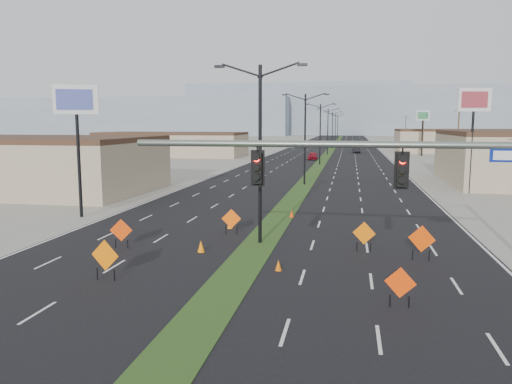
% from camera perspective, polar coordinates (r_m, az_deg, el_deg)
% --- Properties ---
extents(ground, '(600.00, 600.00, 0.00)m').
position_cam_1_polar(ground, '(17.63, -6.73, -14.94)').
color(ground, gray).
rests_on(ground, ground).
extents(road_surface, '(25.00, 400.00, 0.02)m').
position_cam_1_polar(road_surface, '(115.79, 8.24, 4.38)').
color(road_surface, black).
rests_on(road_surface, ground).
extents(median_strip, '(2.00, 400.00, 0.04)m').
position_cam_1_polar(median_strip, '(115.79, 8.24, 4.38)').
color(median_strip, '#274B1A').
rests_on(median_strip, ground).
extents(building_sw_far, '(30.00, 14.00, 4.50)m').
position_cam_1_polar(building_sw_far, '(107.16, -9.54, 5.29)').
color(building_sw_far, tan).
rests_on(building_sw_far, ground).
extents(building_se_far, '(44.00, 16.00, 5.00)m').
position_cam_1_polar(building_se_far, '(129.84, 25.54, 5.17)').
color(building_se_far, tan).
rests_on(building_se_far, ground).
extents(mesa_west, '(180.00, 50.00, 22.00)m').
position_cam_1_polar(mesa_west, '(320.85, -12.37, 8.40)').
color(mesa_west, gray).
rests_on(mesa_west, ground).
extents(mesa_center, '(220.00, 50.00, 28.00)m').
position_cam_1_polar(mesa_center, '(317.51, 17.23, 8.79)').
color(mesa_center, gray).
rests_on(mesa_center, ground).
extents(mesa_backdrop, '(140.00, 50.00, 32.00)m').
position_cam_1_polar(mesa_backdrop, '(337.43, 4.80, 9.37)').
color(mesa_backdrop, gray).
rests_on(mesa_backdrop, ground).
extents(signal_mast, '(16.30, 0.60, 8.00)m').
position_cam_1_polar(signal_mast, '(17.97, 22.18, 0.80)').
color(signal_mast, slate).
rests_on(signal_mast, ground).
extents(streetlight_0, '(5.15, 0.24, 10.02)m').
position_cam_1_polar(streetlight_0, '(27.96, 0.47, 4.98)').
color(streetlight_0, black).
rests_on(streetlight_0, ground).
extents(streetlight_1, '(5.15, 0.24, 10.02)m').
position_cam_1_polar(streetlight_1, '(55.73, 5.62, 6.37)').
color(streetlight_1, black).
rests_on(streetlight_1, ground).
extents(streetlight_2, '(5.15, 0.24, 10.02)m').
position_cam_1_polar(streetlight_2, '(83.65, 7.34, 6.82)').
color(streetlight_2, black).
rests_on(streetlight_2, ground).
extents(streetlight_3, '(5.15, 0.24, 10.02)m').
position_cam_1_polar(streetlight_3, '(111.61, 8.20, 7.04)').
color(streetlight_3, black).
rests_on(streetlight_3, ground).
extents(streetlight_4, '(5.15, 0.24, 10.02)m').
position_cam_1_polar(streetlight_4, '(139.58, 8.72, 7.18)').
color(streetlight_4, black).
rests_on(streetlight_4, ground).
extents(streetlight_5, '(5.15, 0.24, 10.02)m').
position_cam_1_polar(streetlight_5, '(167.57, 9.07, 7.26)').
color(streetlight_5, black).
rests_on(streetlight_5, ground).
extents(streetlight_6, '(5.15, 0.24, 10.02)m').
position_cam_1_polar(streetlight_6, '(195.55, 9.31, 7.33)').
color(streetlight_6, black).
rests_on(streetlight_6, ground).
extents(utility_pole_1, '(1.60, 0.20, 9.00)m').
position_cam_1_polar(utility_pole_1, '(77.00, 22.06, 5.68)').
color(utility_pole_1, '#4C3823').
rests_on(utility_pole_1, ground).
extents(utility_pole_2, '(1.60, 0.20, 9.00)m').
position_cam_1_polar(utility_pole_2, '(111.53, 18.56, 6.33)').
color(utility_pole_2, '#4C3823').
rests_on(utility_pole_2, ground).
extents(utility_pole_3, '(1.60, 0.20, 9.00)m').
position_cam_1_polar(utility_pole_3, '(146.28, 16.71, 6.67)').
color(utility_pole_3, '#4C3823').
rests_on(utility_pole_3, ground).
extents(car_left, '(1.79, 4.31, 1.46)m').
position_cam_1_polar(car_left, '(95.24, 6.49, 4.13)').
color(car_left, maroon).
rests_on(car_left, ground).
extents(car_mid, '(1.94, 4.70, 1.51)m').
position_cam_1_polar(car_mid, '(118.70, 11.39, 4.76)').
color(car_mid, black).
rests_on(car_mid, ground).
extents(car_far, '(2.47, 5.05, 1.41)m').
position_cam_1_polar(car_far, '(139.54, 4.09, 5.31)').
color(car_far, '#B7BEC1').
rests_on(car_far, ground).
extents(construction_sign_0, '(1.36, 0.25, 1.83)m').
position_cam_1_polar(construction_sign_0, '(22.77, -16.87, -7.08)').
color(construction_sign_0, orange).
rests_on(construction_sign_0, ground).
extents(construction_sign_1, '(1.22, 0.26, 1.64)m').
position_cam_1_polar(construction_sign_1, '(28.32, -15.16, -4.35)').
color(construction_sign_1, '#EA3E04').
rests_on(construction_sign_1, ground).
extents(construction_sign_2, '(1.20, 0.22, 1.60)m').
position_cam_1_polar(construction_sign_2, '(30.76, -2.84, -3.17)').
color(construction_sign_2, '#FF5705').
rests_on(construction_sign_2, ground).
extents(construction_sign_3, '(1.20, 0.30, 1.63)m').
position_cam_1_polar(construction_sign_3, '(27.26, 12.25, -4.74)').
color(construction_sign_3, '#E56604').
rests_on(construction_sign_3, ground).
extents(construction_sign_4, '(1.14, 0.35, 1.56)m').
position_cam_1_polar(construction_sign_4, '(19.50, 16.15, -10.08)').
color(construction_sign_4, '#F33B05').
rests_on(construction_sign_4, ground).
extents(construction_sign_5, '(1.25, 0.60, 1.80)m').
position_cam_1_polar(construction_sign_5, '(26.22, 18.41, -5.23)').
color(construction_sign_5, '#F44505').
rests_on(construction_sign_5, ground).
extents(cone_0, '(0.43, 0.43, 0.65)m').
position_cam_1_polar(cone_0, '(26.82, -6.31, -6.21)').
color(cone_0, orange).
rests_on(cone_0, ground).
extents(cone_1, '(0.41, 0.41, 0.53)m').
position_cam_1_polar(cone_1, '(23.45, 2.57, -8.38)').
color(cone_1, '#E26104').
rests_on(cone_1, ground).
extents(cone_2, '(0.39, 0.39, 0.55)m').
position_cam_1_polar(cone_2, '(36.41, 4.09, -2.52)').
color(cone_2, '#FF4005').
rests_on(cone_2, ground).
extents(cone_3, '(0.49, 0.49, 0.64)m').
position_cam_1_polar(cone_3, '(32.62, -3.00, -3.65)').
color(cone_3, orange).
rests_on(cone_3, ground).
extents(pole_sign_west, '(3.00, 1.53, 9.54)m').
position_cam_1_polar(pole_sign_west, '(38.32, -19.85, 8.83)').
color(pole_sign_west, black).
rests_on(pole_sign_west, ground).
extents(pole_sign_east_near, '(3.28, 1.29, 10.18)m').
position_cam_1_polar(pole_sign_east_near, '(52.89, 23.63, 8.86)').
color(pole_sign_east_near, black).
rests_on(pole_sign_east_near, ground).
extents(pole_sign_east_far, '(2.99, 1.53, 9.50)m').
position_cam_1_polar(pole_sign_east_far, '(111.39, 18.51, 7.92)').
color(pole_sign_east_far, black).
rests_on(pole_sign_east_far, ground).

